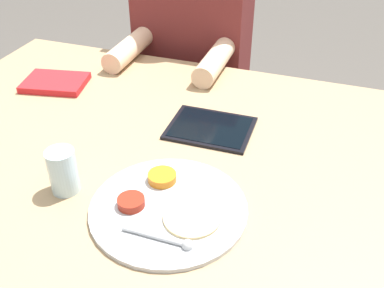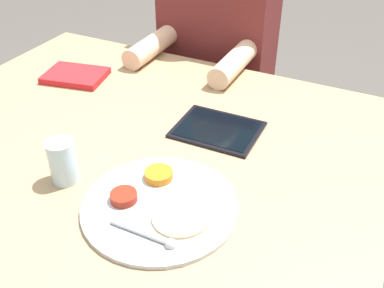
# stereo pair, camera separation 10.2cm
# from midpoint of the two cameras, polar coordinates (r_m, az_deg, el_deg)

# --- Properties ---
(dining_table) EXTENTS (1.26, 1.00, 0.74)m
(dining_table) POSITION_cam_midpoint_polar(r_m,az_deg,el_deg) (1.39, -4.07, -11.89)
(dining_table) COLOR #9E7F5B
(dining_table) RESTS_ON ground_plane
(thali_tray) EXTENTS (0.33, 0.33, 0.03)m
(thali_tray) POSITION_cam_midpoint_polar(r_m,az_deg,el_deg) (0.94, -1.06, -7.86)
(thali_tray) COLOR #B7BABF
(thali_tray) RESTS_ON dining_table
(red_notebook) EXTENTS (0.21, 0.17, 0.02)m
(red_notebook) POSITION_cam_midpoint_polar(r_m,az_deg,el_deg) (1.46, -12.66, 8.37)
(red_notebook) COLOR silver
(red_notebook) RESTS_ON dining_table
(tablet_device) EXTENTS (0.22, 0.17, 0.01)m
(tablet_device) POSITION_cam_midpoint_polar(r_m,az_deg,el_deg) (1.17, 5.75, 1.77)
(tablet_device) COLOR black
(tablet_device) RESTS_ON dining_table
(person_diner) EXTENTS (0.41, 0.46, 1.23)m
(person_diner) POSITION_cam_midpoint_polar(r_m,az_deg,el_deg) (1.77, 4.67, 8.05)
(person_diner) COLOR black
(person_diner) RESTS_ON ground_plane
(drinking_glass) EXTENTS (0.06, 0.06, 0.10)m
(drinking_glass) POSITION_cam_midpoint_polar(r_m,az_deg,el_deg) (1.00, -13.36, -2.28)
(drinking_glass) COLOR silver
(drinking_glass) RESTS_ON dining_table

